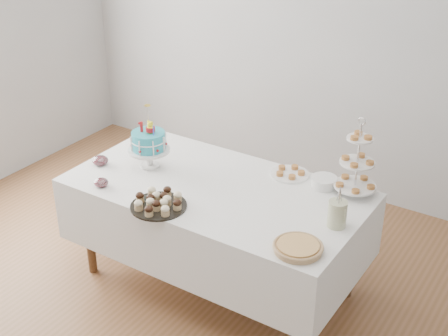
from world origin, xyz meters
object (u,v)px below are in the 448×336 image
Objects in this scene: cupcake_tray at (158,201)px; jam_bowl_a at (101,183)px; plate_stack at (324,182)px; pastry_plate at (290,173)px; pie at (298,247)px; tiered_stand at (357,163)px; jam_bowl_b at (100,161)px; birthday_cake at (149,151)px; utensil_pitcher at (337,213)px; table at (216,217)px.

cupcake_tray is 3.73× the size of jam_bowl_a.
plate_stack is 0.66× the size of pastry_plate.
pie is 0.78m from tiered_stand.
jam_bowl_b is (-1.61, 0.18, 0.01)m from pie.
jam_bowl_b is at bearing 161.62° from cupcake_tray.
birthday_cake is 0.36m from jam_bowl_b.
utensil_pitcher reaches higher than jam_bowl_b.
table is 0.98m from tiered_stand.
pastry_plate is 2.37× the size of jam_bowl_b.
tiered_stand is 5.60× the size of jam_bowl_a.
jam_bowl_a is (-1.39, -0.04, 0.00)m from pie.
jam_bowl_a reaches higher than table.
tiered_stand reaches higher than pie.
tiered_stand is at bearing 40.56° from cupcake_tray.
tiered_stand is 4.78× the size of jam_bowl_b.
jam_bowl_a is at bearing -140.05° from pastry_plate.
cupcake_tray reaches higher than pie.
birthday_cake is at bearing 27.91° from jam_bowl_b.
utensil_pitcher is (0.06, -0.41, -0.13)m from tiered_stand.
pastry_plate is at bearing 175.18° from plate_stack.
jam_bowl_a is (-1.21, -0.77, -0.01)m from plate_stack.
cupcake_tray is at bearing -133.36° from plate_stack.
utensil_pitcher is at bearing -0.59° from table.
plate_stack reaches higher than table.
utensil_pitcher reaches higher than pie.
tiered_stand reaches higher than cupcake_tray.
utensil_pitcher is at bearing 21.50° from cupcake_tray.
cupcake_tray is (-0.15, -0.40, 0.27)m from table.
jam_bowl_b is (-0.30, -0.16, -0.09)m from birthday_cake.
pie is at bearing -23.99° from birthday_cake.
jam_bowl_b is (-0.22, 0.22, 0.00)m from jam_bowl_a.
jam_bowl_a is (-0.47, 0.00, -0.01)m from cupcake_tray.
pie is at bearing -6.48° from jam_bowl_b.
tiered_stand reaches higher than table.
birthday_cake reaches higher than utensil_pitcher.
cupcake_tray is at bearing -120.91° from pastry_plate.
cupcake_tray reaches higher than jam_bowl_a.
pastry_plate is 1.30m from jam_bowl_b.
jam_bowl_b is 1.69m from utensil_pitcher.
pastry_plate is 2.78× the size of jam_bowl_a.
table is 0.88m from pie.
table is at bearing -160.40° from utensil_pitcher.
plate_stack is 1.57× the size of jam_bowl_b.
utensil_pitcher is (0.99, 0.39, 0.05)m from cupcake_tray.
jam_bowl_a reaches higher than pastry_plate.
table is at bearing -152.89° from tiered_stand.
jam_bowl_b is at bearing -160.57° from tiered_stand.
cupcake_tray reaches higher than plate_stack.
pie is at bearing -81.51° from utensil_pitcher.
birthday_cake is 4.73× the size of jam_bowl_a.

